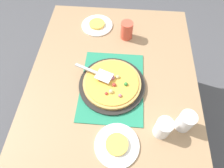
{
  "coord_description": "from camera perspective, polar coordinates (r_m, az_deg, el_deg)",
  "views": [
    {
      "loc": [
        0.58,
        0.05,
        1.71
      ],
      "look_at": [
        0.0,
        0.0,
        0.77
      ],
      "focal_mm": 30.8,
      "sensor_mm": 36.0,
      "label": 1
    }
  ],
  "objects": [
    {
      "name": "served_slice_right",
      "position": [
        0.97,
        1.46,
        -17.47
      ],
      "size": [
        0.11,
        0.11,
        0.02
      ],
      "primitive_type": "cylinder",
      "color": "#EAB747",
      "rests_on": "plate_far_right"
    },
    {
      "name": "cup_corner",
      "position": [
        1.32,
        4.38,
        15.63
      ],
      "size": [
        0.08,
        0.08,
        0.12
      ],
      "primitive_type": "cylinder",
      "color": "#E04C38",
      "rests_on": "dining_table"
    },
    {
      "name": "plate_near_left",
      "position": [
        1.44,
        -4.45,
        16.97
      ],
      "size": [
        0.22,
        0.22,
        0.01
      ],
      "primitive_type": "cylinder",
      "color": "white",
      "rests_on": "dining_table"
    },
    {
      "name": "dining_table",
      "position": [
        1.21,
        -0.0,
        -3.22
      ],
      "size": [
        1.4,
        1.0,
        0.75
      ],
      "color": "#9E7A56",
      "rests_on": "ground_plane"
    },
    {
      "name": "placemat",
      "position": [
        1.11,
        -0.0,
        -0.46
      ],
      "size": [
        0.48,
        0.36,
        0.01
      ],
      "primitive_type": "cube",
      "color": "#237F5B",
      "rests_on": "dining_table"
    },
    {
      "name": "pizza_pan",
      "position": [
        1.1,
        -0.0,
        -0.19
      ],
      "size": [
        0.38,
        0.38,
        0.01
      ],
      "primitive_type": "cylinder",
      "color": "black",
      "rests_on": "placemat"
    },
    {
      "name": "pizza",
      "position": [
        1.09,
        0.02,
        0.34
      ],
      "size": [
        0.33,
        0.33,
        0.05
      ],
      "color": "tan",
      "rests_on": "pizza_pan"
    },
    {
      "name": "ground_plane",
      "position": [
        1.8,
        -0.0,
        -12.98
      ],
      "size": [
        8.0,
        8.0,
        0.0
      ],
      "primitive_type": "plane",
      "color": "#4C4C51"
    },
    {
      "name": "cup_near",
      "position": [
        1.02,
        20.93,
        -10.29
      ],
      "size": [
        0.08,
        0.08,
        0.12
      ],
      "primitive_type": "cylinder",
      "color": "white",
      "rests_on": "dining_table"
    },
    {
      "name": "served_slice_left",
      "position": [
        1.44,
        -4.48,
        17.36
      ],
      "size": [
        0.11,
        0.11,
        0.02
      ],
      "primitive_type": "cylinder",
      "color": "#EAB747",
      "rests_on": "plate_near_left"
    },
    {
      "name": "plate_far_right",
      "position": [
        0.98,
        1.44,
        -17.65
      ],
      "size": [
        0.22,
        0.22,
        0.01
      ],
      "primitive_type": "cylinder",
      "color": "white",
      "rests_on": "dining_table"
    },
    {
      "name": "cup_far",
      "position": [
        0.98,
        14.86,
        -12.48
      ],
      "size": [
        0.08,
        0.08,
        0.12
      ],
      "primitive_type": "cylinder",
      "color": "white",
      "rests_on": "dining_table"
    },
    {
      "name": "pizza_server",
      "position": [
        1.08,
        -4.65,
        3.32
      ],
      "size": [
        0.12,
        0.23,
        0.01
      ],
      "color": "silver",
      "rests_on": "pizza"
    }
  ]
}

